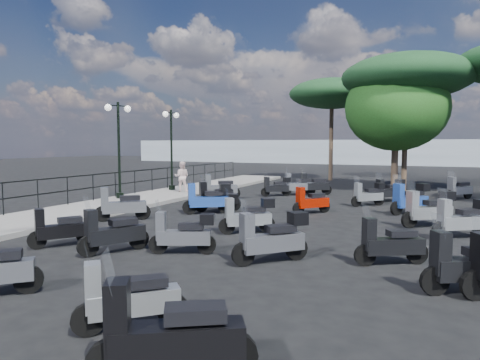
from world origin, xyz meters
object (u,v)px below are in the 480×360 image
at_px(scooter_17, 169,338).
at_px(scooter_19, 462,219).
at_px(scooter_14, 248,216).
at_px(pedestrian_far, 182,177).
at_px(scooter_9, 311,202).
at_px(scooter_10, 208,199).
at_px(scooter_4, 219,188).
at_px(scooter_25, 410,199).
at_px(scooter_13, 272,239).
at_px(pine_2, 332,94).
at_px(lamp_post_1, 119,144).
at_px(pine_0, 407,77).
at_px(scooter_22, 468,266).
at_px(scooter_26, 459,190).
at_px(scooter_11, 298,186).
at_px(scooter_5, 276,187).
at_px(scooter_18, 390,244).
at_px(scooter_2, 121,206).
at_px(scooter_1, 60,229).
at_px(scooter_12, 128,300).
at_px(scooter_16, 314,185).
at_px(scooter_20, 389,191).
at_px(scooter_8, 183,234).
at_px(scooter_3, 217,198).
at_px(lamp_post_2, 171,144).
at_px(broadleaf_tree, 396,108).
at_px(scooter_7, 112,233).
at_px(scooter_15, 368,195).
at_px(scooter_24, 429,210).

xyz_separation_m(scooter_17, scooter_19, (3.21, 9.03, 0.01)).
bearing_deg(scooter_14, pedestrian_far, 6.12).
relative_size(scooter_9, scooter_10, 0.85).
xyz_separation_m(pedestrian_far, scooter_17, (8.82, -14.35, -0.40)).
distance_m(scooter_4, scooter_25, 8.14).
height_order(scooter_13, pine_2, pine_2).
distance_m(lamp_post_1, pine_0, 15.12).
distance_m(scooter_22, scooter_26, 13.58).
relative_size(scooter_9, scooter_11, 0.87).
bearing_deg(scooter_5, scooter_4, 97.44).
bearing_deg(scooter_10, pine_0, -65.42).
bearing_deg(pine_2, pedestrian_far, -112.95).
bearing_deg(scooter_11, scooter_18, 169.95).
height_order(scooter_2, pine_2, pine_2).
relative_size(scooter_1, scooter_19, 0.90).
height_order(scooter_12, scooter_16, scooter_16).
distance_m(scooter_18, scooter_20, 10.23).
bearing_deg(scooter_11, pine_0, -81.67).
bearing_deg(pine_2, scooter_8, -86.49).
distance_m(scooter_16, scooter_25, 6.22).
bearing_deg(scooter_3, scooter_4, -16.14).
distance_m(lamp_post_2, scooter_10, 7.37).
bearing_deg(broadleaf_tree, scooter_7, -106.00).
distance_m(scooter_3, scooter_9, 3.45).
xyz_separation_m(scooter_5, scooter_19, (7.57, -6.65, 0.06)).
relative_size(lamp_post_1, lamp_post_2, 1.01).
bearing_deg(scooter_20, scooter_7, 110.96).
bearing_deg(lamp_post_2, scooter_22, -37.22).
distance_m(scooter_2, scooter_3, 3.58).
relative_size(lamp_post_1, scooter_12, 3.36).
xyz_separation_m(scooter_25, broadleaf_tree, (-1.17, 7.89, 3.85)).
height_order(scooter_5, scooter_17, scooter_17).
relative_size(scooter_3, scooter_19, 0.98).
height_order(scooter_13, scooter_20, scooter_13).
distance_m(scooter_15, pine_2, 13.51).
distance_m(scooter_13, scooter_25, 8.32).
height_order(lamp_post_1, scooter_5, lamp_post_1).
bearing_deg(scooter_19, scooter_13, 102.82).
xyz_separation_m(scooter_5, scooter_17, (4.36, -15.68, 0.04)).
distance_m(scooter_2, scooter_9, 6.57).
bearing_deg(scooter_8, scooter_25, -51.63).
bearing_deg(scooter_5, scooter_14, 154.69).
bearing_deg(scooter_7, scooter_8, -130.30).
bearing_deg(scooter_14, scooter_7, 112.23).
relative_size(scooter_7, scooter_18, 1.10).
xyz_separation_m(scooter_2, scooter_26, (10.31, 10.49, -0.03)).
distance_m(scooter_5, scooter_24, 8.60).
xyz_separation_m(lamp_post_1, scooter_17, (9.95, -11.09, -2.02)).
bearing_deg(lamp_post_2, broadleaf_tree, 31.24).
relative_size(scooter_1, scooter_4, 0.85).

